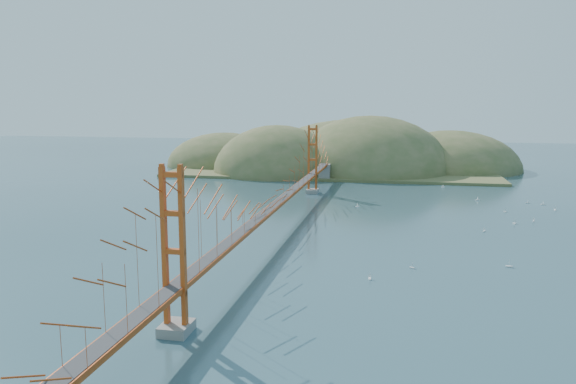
% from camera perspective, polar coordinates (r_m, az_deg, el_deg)
% --- Properties ---
extents(ground, '(320.00, 320.00, 0.00)m').
position_cam_1_polar(ground, '(67.77, -1.47, -4.19)').
color(ground, '#2A4854').
rests_on(ground, ground).
extents(bridge, '(2.20, 94.40, 12.00)m').
position_cam_1_polar(bridge, '(66.66, -1.46, 1.71)').
color(bridge, gray).
rests_on(bridge, ground).
extents(far_headlands, '(84.00, 58.00, 25.00)m').
position_cam_1_polar(far_headlands, '(134.27, 5.98, 2.49)').
color(far_headlands, olive).
rests_on(far_headlands, ground).
extents(sailboat_8, '(0.60, 0.56, 0.68)m').
position_cam_1_polar(sailboat_8, '(94.52, 18.71, -0.73)').
color(sailboat_8, white).
rests_on(sailboat_8, ground).
extents(sailboat_16, '(0.57, 0.57, 0.60)m').
position_cam_1_polar(sailboat_16, '(86.15, 21.19, -1.81)').
color(sailboat_16, white).
rests_on(sailboat_16, ground).
extents(sailboat_4, '(0.53, 0.58, 0.65)m').
position_cam_1_polar(sailboat_4, '(80.79, 23.68, -2.67)').
color(sailboat_4, white).
rests_on(sailboat_4, ground).
extents(sailboat_6, '(0.54, 0.54, 0.59)m').
position_cam_1_polar(sailboat_6, '(55.13, 12.51, -7.44)').
color(sailboat_6, white).
rests_on(sailboat_6, ground).
extents(sailboat_15, '(0.50, 0.61, 0.71)m').
position_cam_1_polar(sailboat_15, '(90.38, 25.50, -1.59)').
color(sailboat_15, white).
rests_on(sailboat_15, ground).
extents(sailboat_1, '(0.63, 0.63, 0.68)m').
position_cam_1_polar(sailboat_1, '(78.38, 22.04, -2.91)').
color(sailboat_1, white).
rests_on(sailboat_1, ground).
extents(sailboat_17, '(0.62, 0.50, 0.72)m').
position_cam_1_polar(sailboat_17, '(94.29, 24.49, -1.10)').
color(sailboat_17, white).
rests_on(sailboat_17, ground).
extents(sailboat_14, '(0.54, 0.54, 0.59)m').
position_cam_1_polar(sailboat_14, '(72.47, 19.30, -3.72)').
color(sailboat_14, white).
rests_on(sailboat_14, ground).
extents(sailboat_12, '(0.57, 0.54, 0.64)m').
position_cam_1_polar(sailboat_12, '(106.90, 15.48, 0.54)').
color(sailboat_12, white).
rests_on(sailboat_12, ground).
extents(sailboat_0, '(0.54, 0.59, 0.66)m').
position_cam_1_polar(sailboat_0, '(51.17, 8.32, -8.62)').
color(sailboat_0, white).
rests_on(sailboat_0, ground).
extents(sailboat_2, '(0.65, 0.58, 0.74)m').
position_cam_1_polar(sailboat_2, '(58.21, 21.55, -6.96)').
color(sailboat_2, white).
rests_on(sailboat_2, ground).
extents(sailboat_3, '(0.60, 0.60, 0.63)m').
position_cam_1_polar(sailboat_3, '(84.78, 7.06, -1.42)').
color(sailboat_3, white).
rests_on(sailboat_3, ground).
extents(sailboat_7, '(0.59, 0.53, 0.67)m').
position_cam_1_polar(sailboat_7, '(94.88, 23.17, -0.95)').
color(sailboat_7, white).
rests_on(sailboat_7, ground).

